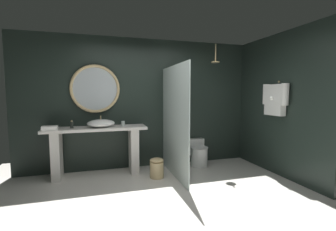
{
  "coord_description": "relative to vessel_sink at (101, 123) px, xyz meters",
  "views": [
    {
      "loc": [
        -0.87,
        -2.89,
        1.51
      ],
      "look_at": [
        0.22,
        0.78,
        1.15
      ],
      "focal_mm": 25.21,
      "sensor_mm": 36.0,
      "label": 1
    }
  ],
  "objects": [
    {
      "name": "ground_plane",
      "position": [
        0.83,
        -1.56,
        -0.96
      ],
      "size": [
        5.76,
        5.76,
        0.0
      ],
      "primitive_type": "plane",
      "color": "silver"
    },
    {
      "name": "back_wall_panel",
      "position": [
        0.83,
        0.34,
        0.34
      ],
      "size": [
        4.8,
        0.1,
        2.6
      ],
      "primitive_type": "cube",
      "color": "#1E2823",
      "rests_on": "ground_plane"
    },
    {
      "name": "side_wall_right",
      "position": [
        3.18,
        -0.8,
        0.34
      ],
      "size": [
        0.1,
        2.47,
        2.6
      ],
      "primitive_type": "cube",
      "color": "#1E2823",
      "rests_on": "ground_plane"
    },
    {
      "name": "vanity_counter",
      "position": [
        -0.08,
        0.02,
        -0.41
      ],
      "size": [
        1.81,
        0.5,
        0.89
      ],
      "color": "silver",
      "rests_on": "ground_plane"
    },
    {
      "name": "vessel_sink",
      "position": [
        0.0,
        0.0,
        0.0
      ],
      "size": [
        0.49,
        0.4,
        0.2
      ],
      "color": "white",
      "rests_on": "vanity_counter"
    },
    {
      "name": "tumbler_cup",
      "position": [
        0.4,
        0.06,
        -0.02
      ],
      "size": [
        0.07,
        0.07,
        0.09
      ],
      "primitive_type": "cylinder",
      "color": "silver",
      "rests_on": "vanity_counter"
    },
    {
      "name": "soap_dispenser",
      "position": [
        -0.5,
        0.01,
        -0.01
      ],
      "size": [
        0.05,
        0.05,
        0.14
      ],
      "color": "#282D28",
      "rests_on": "vanity_counter"
    },
    {
      "name": "round_wall_mirror",
      "position": [
        -0.08,
        0.25,
        0.63
      ],
      "size": [
        0.92,
        0.06,
        0.92
      ],
      "color": "#D6B77F"
    },
    {
      "name": "shower_glass_panel",
      "position": [
        1.27,
        -0.44,
        0.04
      ],
      "size": [
        0.02,
        1.47,
        2.01
      ],
      "primitive_type": "cube",
      "color": "silver",
      "rests_on": "ground_plane"
    },
    {
      "name": "rain_shower_head",
      "position": [
        2.25,
        -0.09,
        1.22
      ],
      "size": [
        0.17,
        0.17,
        0.37
      ],
      "color": "#D6B77F"
    },
    {
      "name": "hanging_bathrobe",
      "position": [
        3.04,
        -0.9,
        0.46
      ],
      "size": [
        0.2,
        0.59,
        0.63
      ],
      "color": "#D6B77F"
    },
    {
      "name": "toilet",
      "position": [
        1.95,
        0.05,
        -0.71
      ],
      "size": [
        0.39,
        0.53,
        0.53
      ],
      "color": "white",
      "rests_on": "ground_plane"
    },
    {
      "name": "waste_bin",
      "position": [
        0.94,
        -0.43,
        -0.79
      ],
      "size": [
        0.25,
        0.25,
        0.36
      ],
      "color": "#D6B77F",
      "rests_on": "ground_plane"
    },
    {
      "name": "folded_hand_towel",
      "position": [
        -0.83,
        -0.13,
        -0.04
      ],
      "size": [
        0.25,
        0.18,
        0.07
      ],
      "primitive_type": "cube",
      "rotation": [
        0.0,
        0.0,
        0.05
      ],
      "color": "white",
      "rests_on": "vanity_counter"
    }
  ]
}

